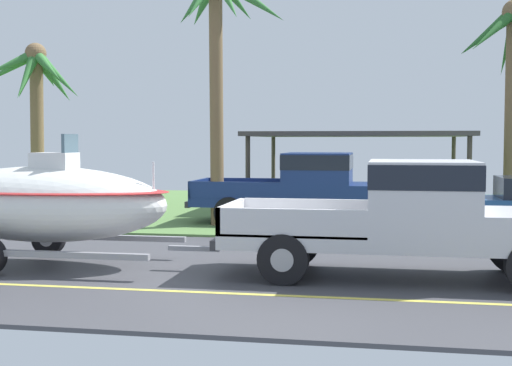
% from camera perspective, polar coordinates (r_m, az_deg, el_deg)
% --- Properties ---
extents(ground, '(36.00, 22.00, 0.11)m').
position_cam_1_polar(ground, '(20.34, 5.38, -2.92)').
color(ground, '#424247').
extents(pickup_truck_towing, '(5.85, 2.06, 1.92)m').
position_cam_1_polar(pickup_truck_towing, '(11.72, 13.13, -2.42)').
color(pickup_truck_towing, silver).
rests_on(pickup_truck_towing, ground).
extents(boat_on_trailer, '(5.84, 2.41, 2.36)m').
position_cam_1_polar(boat_on_trailer, '(13.18, -16.92, -1.57)').
color(boat_on_trailer, gray).
rests_on(boat_on_trailer, ground).
extents(parked_pickup_background, '(5.97, 2.02, 1.92)m').
position_cam_1_polar(parked_pickup_background, '(18.57, 4.93, -0.21)').
color(parked_pickup_background, navy).
rests_on(parked_pickup_background, ground).
extents(carport_awning, '(6.84, 5.27, 2.52)m').
position_cam_1_polar(carport_awning, '(22.87, 8.34, 3.82)').
color(carport_awning, '#4C4238').
rests_on(carport_awning, ground).
extents(palm_tree_near_left, '(3.57, 2.69, 5.26)m').
position_cam_1_polar(palm_tree_near_left, '(23.01, -17.38, 7.48)').
color(palm_tree_near_left, brown).
rests_on(palm_tree_near_left, ground).
extents(palm_tree_near_right, '(3.46, 2.89, 6.21)m').
position_cam_1_polar(palm_tree_near_right, '(21.44, 19.99, 9.40)').
color(palm_tree_near_right, brown).
rests_on(palm_tree_near_right, ground).
extents(palm_tree_far_left, '(3.08, 3.23, 6.69)m').
position_cam_1_polar(palm_tree_far_left, '(18.38, -3.02, 12.50)').
color(palm_tree_far_left, brown).
rests_on(palm_tree_far_left, ground).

